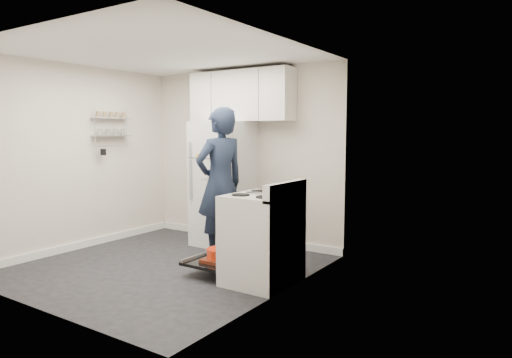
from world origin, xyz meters
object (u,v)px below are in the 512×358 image
Objects in this scene: refrigerator at (223,183)px; person at (220,183)px; electric_range at (261,239)px; open_oven_door at (219,258)px.

refrigerator is 0.95× the size of person.
person is (-0.96, 0.54, 0.49)m from electric_range.
electric_range is 1.21m from person.
person is (-0.40, 0.56, 0.77)m from open_oven_door.
refrigerator is (-0.79, 1.12, 0.69)m from open_oven_door.
person reaches higher than refrigerator.
person is at bearing 125.75° from open_oven_door.
electric_range is 0.63m from open_oven_door.
refrigerator is 0.69m from person.
person is (0.39, -0.56, 0.08)m from refrigerator.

